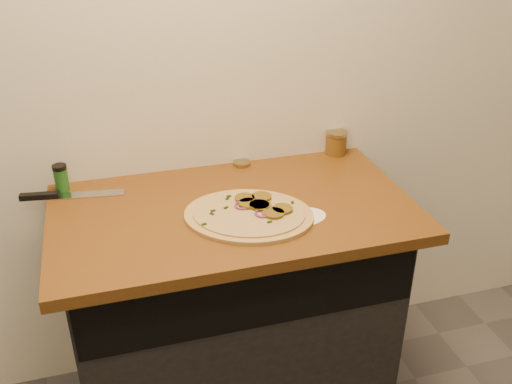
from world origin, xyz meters
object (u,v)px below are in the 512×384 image
object	(u,v)px
salsa_jar	(336,143)
spice_shaker	(61,178)
chefs_knife	(63,195)
pizza	(250,214)

from	to	relation	value
salsa_jar	spice_shaker	size ratio (longest dim) A/B	0.96
chefs_knife	spice_shaker	size ratio (longest dim) A/B	3.56
salsa_jar	spice_shaker	distance (m)	1.04
pizza	chefs_knife	bearing A→B (deg)	152.48
pizza	spice_shaker	bearing A→B (deg)	148.77
chefs_knife	spice_shaker	world-z (taller)	spice_shaker
chefs_knife	salsa_jar	bearing A→B (deg)	4.29
chefs_knife	salsa_jar	xyz separation A→B (m)	(1.04, 0.08, 0.04)
pizza	spice_shaker	world-z (taller)	spice_shaker
pizza	salsa_jar	distance (m)	0.60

